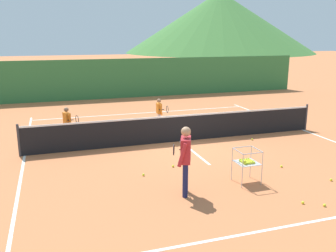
# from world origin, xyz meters

# --- Properties ---
(ground_plane) EXTENTS (120.00, 120.00, 0.00)m
(ground_plane) POSITION_xyz_m (0.00, 0.00, 0.00)
(ground_plane) COLOR #C67042
(line_baseline_near) EXTENTS (10.58, 0.08, 0.01)m
(line_baseline_near) POSITION_xyz_m (0.00, -6.39, 0.00)
(line_baseline_near) COLOR white
(line_baseline_near) RESTS_ON ground
(line_baseline_far) EXTENTS (10.58, 0.08, 0.01)m
(line_baseline_far) POSITION_xyz_m (0.00, 5.20, 0.00)
(line_baseline_far) COLOR white
(line_baseline_far) RESTS_ON ground
(line_sideline_west) EXTENTS (0.08, 11.59, 0.01)m
(line_sideline_west) POSITION_xyz_m (-5.29, 0.00, 0.00)
(line_sideline_west) COLOR white
(line_sideline_west) RESTS_ON ground
(line_sideline_east) EXTENTS (0.08, 11.59, 0.01)m
(line_sideline_east) POSITION_xyz_m (5.29, 0.00, 0.00)
(line_sideline_east) COLOR white
(line_sideline_east) RESTS_ON ground
(line_service_center) EXTENTS (0.08, 5.23, 0.01)m
(line_service_center) POSITION_xyz_m (0.00, 0.00, 0.00)
(line_service_center) COLOR white
(line_service_center) RESTS_ON ground
(tennis_net) EXTENTS (10.92, 0.08, 1.05)m
(tennis_net) POSITION_xyz_m (0.00, 0.00, 0.50)
(tennis_net) COLOR #333338
(tennis_net) RESTS_ON ground
(instructor) EXTENTS (0.50, 0.84, 1.69)m
(instructor) POSITION_xyz_m (-1.43, -4.30, 1.01)
(instructor) COLOR #191E4C
(instructor) RESTS_ON ground
(student_0) EXTENTS (0.54, 0.53, 1.26)m
(student_0) POSITION_xyz_m (-3.85, 1.27, 0.76)
(student_0) COLOR black
(student_0) RESTS_ON ground
(student_1) EXTENTS (0.40, 0.61, 1.22)m
(student_1) POSITION_xyz_m (-0.13, 2.16, 0.73)
(student_1) COLOR silver
(student_1) RESTS_ON ground
(ball_cart) EXTENTS (0.58, 0.58, 0.90)m
(ball_cart) POSITION_xyz_m (0.34, -4.12, 0.58)
(ball_cart) COLOR #B7B7BC
(ball_cart) RESTS_ON ground
(tennis_ball_3) EXTENTS (0.07, 0.07, 0.07)m
(tennis_ball_3) POSITION_xyz_m (-1.10, -2.45, 0.03)
(tennis_ball_3) COLOR yellow
(tennis_ball_3) RESTS_ON ground
(tennis_ball_4) EXTENTS (0.07, 0.07, 0.07)m
(tennis_ball_4) POSITION_xyz_m (1.90, -3.45, 0.03)
(tennis_ball_4) COLOR yellow
(tennis_ball_4) RESTS_ON ground
(tennis_ball_5) EXTENTS (0.07, 0.07, 0.07)m
(tennis_ball_5) POSITION_xyz_m (-2.10, -2.84, 0.03)
(tennis_ball_5) COLOR yellow
(tennis_ball_5) RESTS_ON ground
(tennis_ball_6) EXTENTS (0.07, 0.07, 0.07)m
(tennis_ball_6) POSITION_xyz_m (2.56, -0.69, 0.03)
(tennis_ball_6) COLOR yellow
(tennis_ball_6) RESTS_ON ground
(tennis_ball_7) EXTENTS (0.07, 0.07, 0.07)m
(tennis_ball_7) POSITION_xyz_m (1.34, -5.89, 0.03)
(tennis_ball_7) COLOR yellow
(tennis_ball_7) RESTS_ON ground
(tennis_ball_8) EXTENTS (0.07, 0.07, 0.07)m
(tennis_ball_8) POSITION_xyz_m (2.55, -4.73, 0.03)
(tennis_ball_8) COLOR yellow
(tennis_ball_8) RESTS_ON ground
(tennis_ball_9) EXTENTS (0.07, 0.07, 0.07)m
(tennis_ball_9) POSITION_xyz_m (0.96, -5.63, 0.03)
(tennis_ball_9) COLOR yellow
(tennis_ball_9) RESTS_ON ground
(windscreen_fence) EXTENTS (23.28, 0.08, 2.37)m
(windscreen_fence) POSITION_xyz_m (0.00, 9.92, 1.18)
(windscreen_fence) COLOR #33753D
(windscreen_fence) RESTS_ON ground
(hill_0) EXTENTS (39.83, 39.83, 12.54)m
(hill_0) POSITION_xyz_m (30.82, 61.18, 6.27)
(hill_0) COLOR #427A38
(hill_0) RESTS_ON ground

